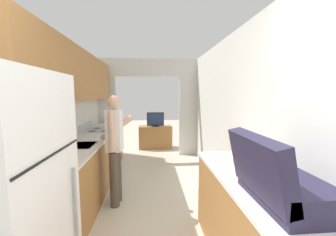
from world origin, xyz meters
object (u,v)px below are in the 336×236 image
Objects in this scene: book_stack at (253,167)px; television at (155,119)px; suitcase at (276,181)px; range_oven at (102,151)px; person at (115,147)px; tv_cabinet at (156,137)px.

television reaches higher than book_stack.
book_stack is (0.10, 0.49, -0.09)m from suitcase.
person is (0.50, -1.28, 0.40)m from range_oven.
suitcase reaches higher than television.
person is at bearing 128.18° from suitcase.
book_stack is 0.29× the size of tv_cabinet.
range_oven reaches higher than tv_cabinet.
suitcase is (1.34, -1.71, 0.19)m from person.
suitcase is 0.67× the size of tv_cabinet.
suitcase reaches higher than range_oven.
person is at bearing -102.00° from television.
range_oven is at bearing 26.01° from person.
book_stack is at bearing -79.60° from television.
person is at bearing 139.82° from book_stack.
suitcase is 4.84m from television.
person is 1.64× the size of tv_cabinet.
television is at bearing -90.00° from tv_cabinet.
person is 3.23m from tv_cabinet.
tv_cabinet is 1.96× the size of television.
television reaches higher than tv_cabinet.
book_stack is at bearing 78.67° from suitcase.
tv_cabinet is (0.65, 3.12, -0.52)m from person.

